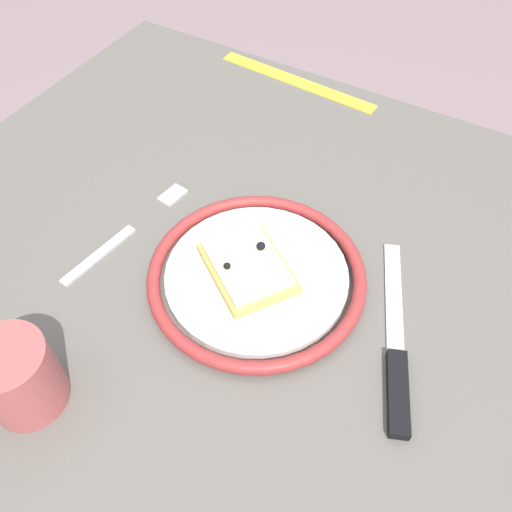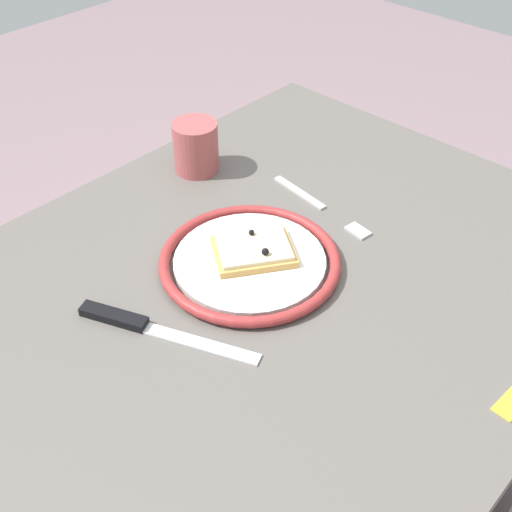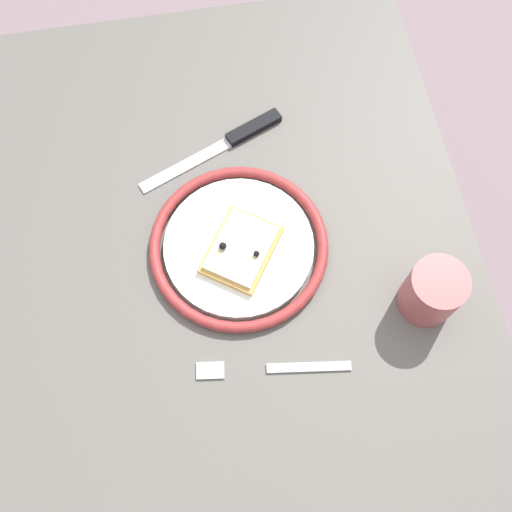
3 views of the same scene
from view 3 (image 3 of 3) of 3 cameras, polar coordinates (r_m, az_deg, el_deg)
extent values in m
plane|color=gray|center=(1.57, -2.24, -11.06)|extent=(6.00, 6.00, 0.00)
cube|color=#5B5651|center=(0.84, -4.13, -1.11)|extent=(0.92, 0.75, 0.03)
cylinder|color=#4C4742|center=(1.40, 7.59, 10.48)|extent=(0.05, 0.05, 0.75)
cylinder|color=#4C4742|center=(1.40, -18.29, 6.40)|extent=(0.05, 0.05, 0.75)
cylinder|color=white|center=(0.83, -1.67, 0.91)|extent=(0.21, 0.21, 0.01)
torus|color=maroon|center=(0.82, -1.67, 1.00)|extent=(0.25, 0.25, 0.02)
cube|color=tan|center=(0.81, -1.43, 0.59)|extent=(0.14, 0.13, 0.01)
cube|color=beige|center=(0.81, -1.44, 0.81)|extent=(0.12, 0.11, 0.01)
sphere|color=black|center=(0.79, 0.05, 0.22)|extent=(0.01, 0.01, 0.01)
sphere|color=black|center=(0.80, -3.21, 0.98)|extent=(0.01, 0.01, 0.01)
cube|color=silver|center=(0.90, -6.79, 8.65)|extent=(0.07, 0.15, 0.00)
cube|color=black|center=(0.92, -0.23, 12.28)|extent=(0.05, 0.09, 0.01)
cube|color=beige|center=(0.78, 5.11, -10.61)|extent=(0.03, 0.11, 0.00)
cube|color=beige|center=(0.78, -4.41, -10.94)|extent=(0.03, 0.04, 0.00)
cylinder|color=#A54C4C|center=(0.80, 16.61, -3.33)|extent=(0.07, 0.07, 0.08)
camera|label=1|loc=(0.67, 30.33, 38.80)|focal=38.30mm
camera|label=2|loc=(0.93, -52.12, 39.98)|focal=45.32mm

